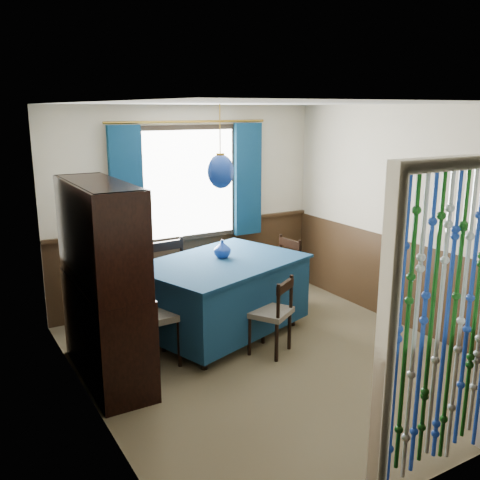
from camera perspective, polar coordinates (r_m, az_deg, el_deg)
floor at (r=5.50m, az=3.81°, el=-12.68°), size 4.00×4.00×0.00m
ceiling at (r=4.92m, az=4.29°, el=14.35°), size 4.00×4.00×0.00m
wall_back at (r=6.77m, az=-5.59°, el=3.56°), size 3.60×0.00×3.60m
wall_front at (r=3.67m, az=22.08°, el=-6.37°), size 3.60×0.00×3.60m
wall_left at (r=4.34m, az=-15.98°, el=-2.82°), size 0.00×4.00×4.00m
wall_right at (r=6.25m, az=17.80°, el=2.07°), size 0.00×4.00×4.00m
wainscot_back at (r=6.93m, az=-5.39°, el=-2.57°), size 3.60×0.00×3.60m
wainscot_front at (r=3.99m, az=20.89°, el=-16.49°), size 3.60×0.00×3.60m
wainscot_left at (r=4.61m, az=-15.17°, el=-11.76°), size 0.00×4.00×4.00m
wainscot_right at (r=6.42m, az=17.22°, el=-4.50°), size 0.00×4.00×4.00m
window at (r=6.68m, az=-5.47°, el=6.02°), size 1.32×0.12×1.42m
doorway at (r=3.78m, az=21.08°, el=-8.98°), size 1.16×0.12×2.18m
dining_table at (r=5.90m, az=-2.00°, el=-5.63°), size 2.05×1.70×0.85m
chair_near at (r=5.49m, az=3.47°, el=-7.78°), size 0.54×0.54×0.81m
chair_far at (r=6.36m, az=-7.08°, el=-4.07°), size 0.49×0.47×0.96m
chair_left at (r=5.29m, az=-9.59°, el=-8.00°), size 0.46×0.48×0.95m
chair_right at (r=6.64m, az=4.27°, el=-3.45°), size 0.46×0.48×0.91m
sideboard at (r=5.10m, az=-14.23°, el=-7.55°), size 0.50×1.41×1.84m
pendant_lamp at (r=5.60m, az=-2.11°, el=7.33°), size 0.29×0.29×0.86m
vase_table at (r=5.89m, az=-1.90°, el=-1.02°), size 0.20×0.20×0.18m
bowl_shelf at (r=4.73m, az=-13.29°, el=-0.89°), size 0.23×0.23×0.05m
vase_sideboard at (r=5.26m, az=-14.75°, el=-2.64°), size 0.19×0.19×0.16m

